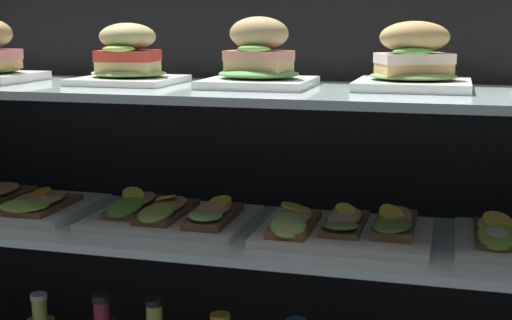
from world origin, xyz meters
The scene contains 10 objects.
case_frame centered at (0.00, 0.12, 0.52)m, with size 1.55×0.41×0.97m.
shelf_lower_glass centered at (0.00, 0.00, 0.41)m, with size 1.50×0.36×0.02m, color silver.
riser_upper_tier centered at (0.00, 0.00, 0.55)m, with size 1.48×0.34×0.25m.
shelf_upper_glass centered at (0.00, 0.00, 0.68)m, with size 1.50×0.36×0.02m, color silver.
plated_roll_sandwich_near_right_corner centered at (-0.26, 0.02, 0.73)m, with size 0.19×0.19×0.12m.
plated_roll_sandwich_right_of_center centered at (0.00, 0.02, 0.73)m, with size 0.19×0.19×0.13m.
plated_roll_sandwich_far_left centered at (0.28, 0.05, 0.73)m, with size 0.20×0.20×0.12m.
open_sandwich_tray_left_of_center centered at (-0.52, 0.00, 0.44)m, with size 0.31×0.25×0.06m.
open_sandwich_tray_mid_left centered at (-0.17, 0.01, 0.44)m, with size 0.31×0.24×0.06m.
open_sandwich_tray_right_of_center centered at (0.17, 0.00, 0.44)m, with size 0.31×0.24×0.06m.
Camera 1 is at (0.35, -1.29, 0.81)m, focal length 51.41 mm.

